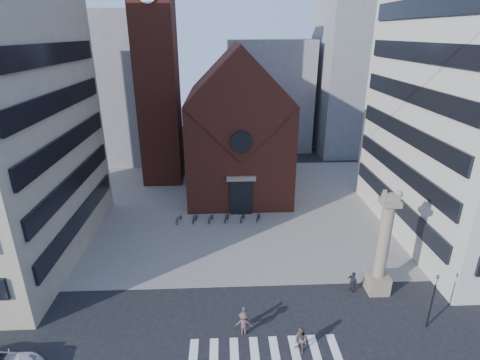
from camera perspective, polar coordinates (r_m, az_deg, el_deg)
The scene contains 20 objects.
ground at distance 28.24m, azimuth 1.98°, elevation -20.82°, with size 120.00×120.00×0.00m, color black.
piazza at distance 44.13m, azimuth 0.04°, elevation -3.94°, with size 46.00×30.00×0.05m, color gray.
zebra_crossing at distance 26.16m, azimuth 3.87°, elevation -25.18°, with size 10.20×3.20×0.01m, color white, non-canonical shape.
church at distance 47.17m, azimuth -0.31°, elevation 8.02°, with size 12.00×16.65×18.00m.
campanile at distance 49.55m, azimuth -12.67°, elevation 17.27°, with size 5.50×5.50×31.20m.
bg_block_left at distance 63.93m, azimuth -19.64°, elevation 13.15°, with size 16.00×14.00×22.00m, color gray.
bg_block_mid at distance 67.00m, azimuth 4.23°, elevation 12.91°, with size 14.00×12.00×18.00m, color gray.
bg_block_right at distance 67.53m, azimuth 18.68°, elevation 14.51°, with size 16.00×14.00×24.00m, color gray.
lion_column at distance 30.81m, azimuth 20.81°, elevation -10.38°, with size 1.63×1.60×8.68m.
traffic_light at distance 29.40m, azimuth 27.25°, elevation -15.94°, with size 0.13×0.16×4.30m.
pedestrian_0 at distance 27.40m, azimuth 0.67°, elevation -20.16°, with size 0.58×0.38×1.59m, color #383347.
pedestrian_1 at distance 26.00m, azimuth 9.24°, elevation -22.97°, with size 0.89×0.69×1.83m, color #554C44.
pedestrian_2 at distance 31.52m, azimuth 16.82°, elevation -14.66°, with size 1.04×0.43×1.77m, color #292B31.
pedestrian_3 at distance 26.84m, azimuth 0.58°, elevation -20.97°, with size 1.15×0.66×1.77m, color brown.
scooter_0 at distance 40.73m, azimuth -9.29°, elevation -5.85°, with size 0.56×1.62×0.85m, color black.
scooter_1 at distance 40.54m, azimuth -6.89°, elevation -5.77°, with size 0.44×1.57×0.94m, color black.
scooter_2 at distance 40.46m, azimuth -4.47°, elevation -5.80°, with size 0.56×1.62×0.85m, color black.
scooter_3 at distance 40.41m, azimuth -2.05°, elevation -5.71°, with size 0.44×1.57×0.94m, color black.
scooter_4 at distance 40.48m, azimuth 0.37°, elevation -5.72°, with size 0.56×1.62×0.85m, color black.
scooter_5 at distance 40.57m, azimuth 2.79°, elevation -5.60°, with size 0.44×1.57×0.94m, color black.
Camera 1 is at (-1.88, -20.78, 19.04)m, focal length 28.00 mm.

